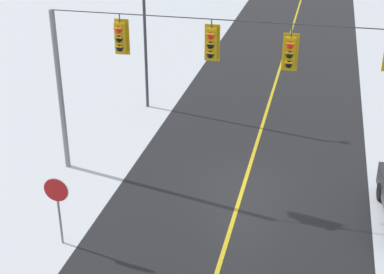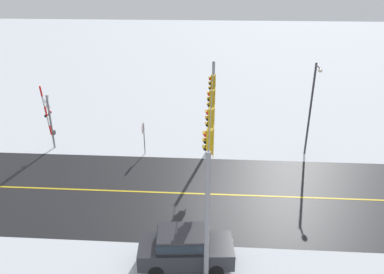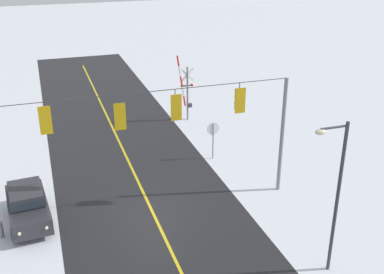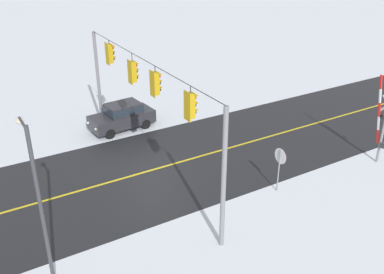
% 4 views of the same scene
% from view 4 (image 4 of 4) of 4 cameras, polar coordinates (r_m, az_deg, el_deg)
% --- Properties ---
extents(ground_plane, '(160.00, 160.00, 0.00)m').
position_cam_4_polar(ground_plane, '(23.92, -5.67, -4.44)').
color(ground_plane, silver).
extents(road_asphalt, '(9.00, 80.00, 0.01)m').
position_cam_4_polar(road_asphalt, '(22.50, -19.72, -8.14)').
color(road_asphalt, black).
rests_on(road_asphalt, ground).
extents(lane_centre_line, '(0.14, 72.00, 0.01)m').
position_cam_4_polar(lane_centre_line, '(22.50, -19.72, -8.13)').
color(lane_centre_line, gold).
rests_on(lane_centre_line, ground).
extents(signal_span, '(14.20, 0.47, 6.22)m').
position_cam_4_polar(signal_span, '(22.04, -6.14, 5.56)').
color(signal_span, gray).
rests_on(signal_span, ground).
extents(stop_sign, '(0.80, 0.09, 2.35)m').
position_cam_4_polar(stop_sign, '(21.73, 11.33, -3.00)').
color(stop_sign, gray).
rests_on(stop_sign, ground).
extents(railroad_crossing, '(1.29, 0.31, 4.88)m').
position_cam_4_polar(railroad_crossing, '(25.92, 23.57, 1.60)').
color(railroad_crossing, gray).
rests_on(railroad_crossing, ground).
extents(parked_car_charcoal, '(2.10, 4.31, 1.74)m').
position_cam_4_polar(parked_car_charcoal, '(28.61, -9.02, 2.78)').
color(parked_car_charcoal, '#2D2D33').
rests_on(parked_car_charcoal, ground).
extents(streetlamp_near, '(1.39, 0.28, 6.50)m').
position_cam_4_polar(streetlamp_near, '(15.66, -19.43, -6.94)').
color(streetlamp_near, '#38383D').
rests_on(streetlamp_near, ground).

